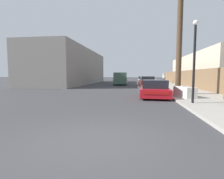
# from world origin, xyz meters

# --- Properties ---
(ground_plane) EXTENTS (220.00, 220.00, 0.00)m
(ground_plane) POSITION_xyz_m (0.00, 0.00, 0.00)
(ground_plane) COLOR #38383A
(sidewalk_curb) EXTENTS (4.20, 63.00, 0.12)m
(sidewalk_curb) POSITION_xyz_m (5.30, 23.50, 0.06)
(sidewalk_curb) COLOR #9E998E
(sidewalk_curb) RESTS_ON ground
(discarded_fridge) EXTENTS (1.14, 1.86, 0.69)m
(discarded_fridge) POSITION_xyz_m (4.06, 8.07, 0.45)
(discarded_fridge) COLOR white
(discarded_fridge) RESTS_ON sidewalk_curb
(parked_sports_car_red) EXTENTS (2.11, 4.64, 1.21)m
(parked_sports_car_red) POSITION_xyz_m (2.19, 8.80, 0.55)
(parked_sports_car_red) COLOR red
(parked_sports_car_red) RESTS_ON ground
(car_parked_mid) EXTENTS (2.20, 4.47, 1.35)m
(car_parked_mid) POSITION_xyz_m (2.37, 20.39, 0.63)
(car_parked_mid) COLOR #5B1E19
(car_parked_mid) RESTS_ON ground
(car_parked_far) EXTENTS (1.96, 4.52, 1.29)m
(car_parked_far) POSITION_xyz_m (2.23, 30.41, 0.60)
(car_parked_far) COLOR silver
(car_parked_far) RESTS_ON ground
(pickup_truck) EXTENTS (2.08, 5.35, 1.90)m
(pickup_truck) POSITION_xyz_m (-1.43, 23.16, 0.94)
(pickup_truck) COLOR #385647
(pickup_truck) RESTS_ON ground
(utility_pole) EXTENTS (1.80, 0.40, 8.85)m
(utility_pole) POSITION_xyz_m (4.04, 9.86, 4.61)
(utility_pole) COLOR #4C3826
(utility_pole) RESTS_ON sidewalk_curb
(street_lamp) EXTENTS (0.26, 0.26, 4.17)m
(street_lamp) POSITION_xyz_m (3.81, 5.59, 2.57)
(street_lamp) COLOR black
(street_lamp) RESTS_ON sidewalk_curb
(wooden_fence) EXTENTS (0.08, 35.35, 2.00)m
(wooden_fence) POSITION_xyz_m (7.25, 17.20, 1.12)
(wooden_fence) COLOR brown
(wooden_fence) RESTS_ON sidewalk_curb
(building_left_block) EXTENTS (7.00, 22.05, 5.76)m
(building_left_block) POSITION_xyz_m (-10.17, 25.53, 2.88)
(building_left_block) COLOR gray
(building_left_block) RESTS_ON ground
(building_right_house) EXTENTS (6.00, 19.52, 4.36)m
(building_right_house) POSITION_xyz_m (11.08, 22.31, 2.18)
(building_right_house) COLOR beige
(building_right_house) RESTS_ON ground
(pedestrian) EXTENTS (0.34, 0.34, 1.79)m
(pedestrian) POSITION_xyz_m (5.56, 26.74, 1.05)
(pedestrian) COLOR #282D42
(pedestrian) RESTS_ON sidewalk_curb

